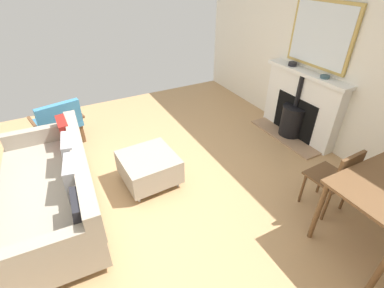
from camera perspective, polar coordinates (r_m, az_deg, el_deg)
The scene contains 10 objects.
ground_plane at distance 3.59m, azimuth -10.94°, elevation -9.45°, with size 5.80×5.68×0.01m, color tan.
wall_left at distance 4.50m, azimuth 25.97°, elevation 16.08°, with size 0.12×5.68×2.60m, color silver.
fireplace at distance 4.70m, azimuth 21.07°, elevation 6.75°, with size 0.49×1.43×1.06m.
mirror_over_mantel at distance 4.43m, azimuth 24.98°, elevation 19.67°, with size 0.04×1.02×0.88m.
mantel_bowl_near at distance 4.67m, azimuth 20.00°, elevation 15.25°, with size 0.13×0.13×0.06m.
mantel_bowl_far at distance 4.30m, azimuth 25.70°, elevation 12.39°, with size 0.13×0.13×0.04m.
sofa at distance 3.38m, azimuth -26.48°, elevation -8.34°, with size 1.01×2.05×0.79m.
ottoman at distance 3.54m, azimuth -8.84°, elevation -4.62°, with size 0.69×0.70×0.40m.
armchair_accent at distance 4.61m, azimuth -25.81°, elevation 4.39°, with size 0.78×0.70×0.74m.
dining_chair_near_fireplace at distance 3.34m, azimuth 27.61°, elevation -5.98°, with size 0.42×0.42×0.82m.
Camera 1 is at (0.61, 2.59, 2.40)m, focal length 25.92 mm.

